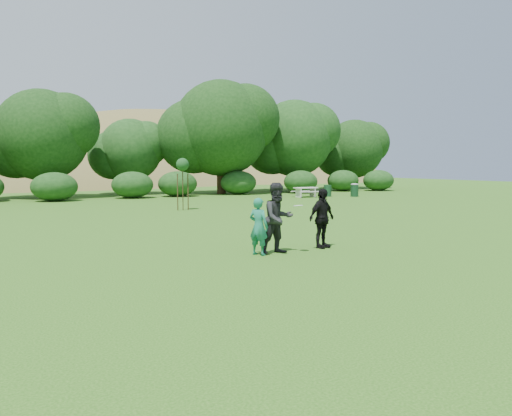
% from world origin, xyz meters
% --- Properties ---
extents(ground, '(120.00, 120.00, 0.00)m').
position_xyz_m(ground, '(0.00, 0.00, 0.00)').
color(ground, '#19470C').
rests_on(ground, ground).
extents(player_teal, '(0.61, 0.69, 1.59)m').
position_xyz_m(player_teal, '(-1.06, 0.86, 0.80)').
color(player_teal, '#187056').
rests_on(player_teal, ground).
extents(player_grey, '(1.02, 0.82, 2.00)m').
position_xyz_m(player_grey, '(-0.46, 0.84, 1.00)').
color(player_grey, '#232325').
rests_on(player_grey, ground).
extents(player_black, '(1.12, 0.69, 1.78)m').
position_xyz_m(player_black, '(1.17, 1.02, 0.89)').
color(player_black, black).
rests_on(player_black, ground).
extents(trash_can_near, '(0.60, 0.60, 0.90)m').
position_xyz_m(trash_can_near, '(15.76, 20.59, 0.45)').
color(trash_can_near, '#163E22').
rests_on(trash_can_near, ground).
extents(frisbee, '(0.27, 0.27, 0.07)m').
position_xyz_m(frisbee, '(0.04, 0.57, 1.35)').
color(frisbee, white).
rests_on(frisbee, ground).
extents(sapling, '(0.70, 0.70, 2.85)m').
position_xyz_m(sapling, '(1.75, 14.77, 2.42)').
color(sapling, '#362815').
rests_on(sapling, ground).
extents(picnic_table, '(1.80, 1.48, 0.76)m').
position_xyz_m(picnic_table, '(13.79, 20.70, 0.52)').
color(picnic_table, beige).
rests_on(picnic_table, ground).
extents(trash_can_lidded, '(0.60, 0.60, 1.05)m').
position_xyz_m(trash_can_lidded, '(17.49, 19.43, 0.54)').
color(trash_can_lidded, '#14381F').
rests_on(trash_can_lidded, ground).
extents(hillside, '(150.00, 72.00, 52.00)m').
position_xyz_m(hillside, '(-0.56, 68.45, -11.97)').
color(hillside, olive).
rests_on(hillside, ground).
extents(tree_row, '(53.92, 10.38, 9.62)m').
position_xyz_m(tree_row, '(3.23, 28.68, 4.87)').
color(tree_row, '#3A2616').
rests_on(tree_row, ground).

